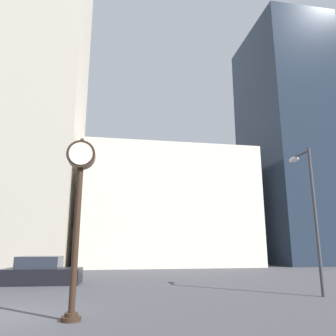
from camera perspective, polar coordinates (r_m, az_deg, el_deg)
name	(u,v)px	position (r m, az deg, el deg)	size (l,w,h in m)	color
building_tall_tower	(8,83)	(40.39, -26.07, 13.10)	(15.73, 12.00, 38.04)	#ADA393
building_storefront_row	(165,209)	(35.52, -0.47, -7.21)	(16.87, 12.00, 11.50)	beige
building_glass_modern	(286,141)	(42.39, 19.87, 4.47)	(8.03, 12.00, 28.67)	#1E2838
street_clock	(79,193)	(10.00, -15.26, -4.21)	(0.84, 0.54, 5.18)	black
car_black	(42,272)	(19.25, -21.14, -16.61)	(4.01, 2.06, 1.42)	black
street_lamp_right	(308,196)	(15.58, 23.17, -4.43)	(0.36, 1.57, 6.14)	#38383D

